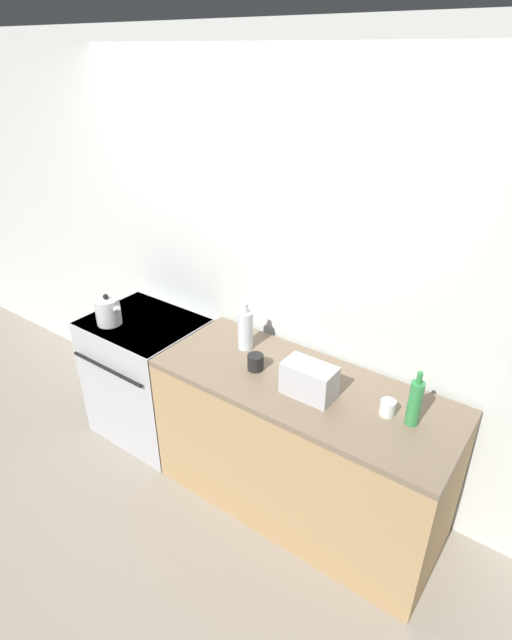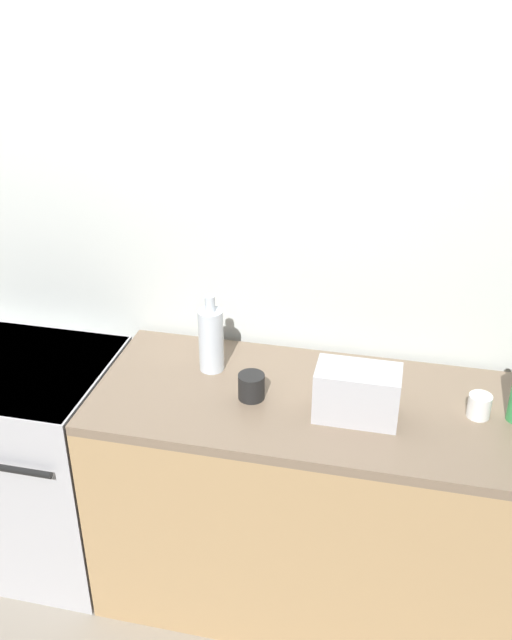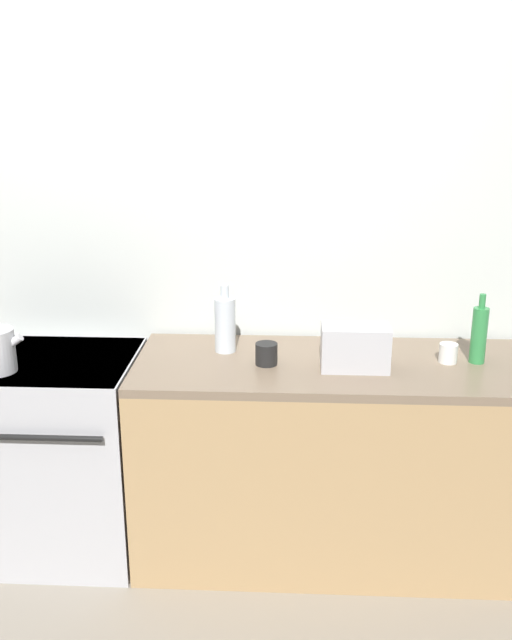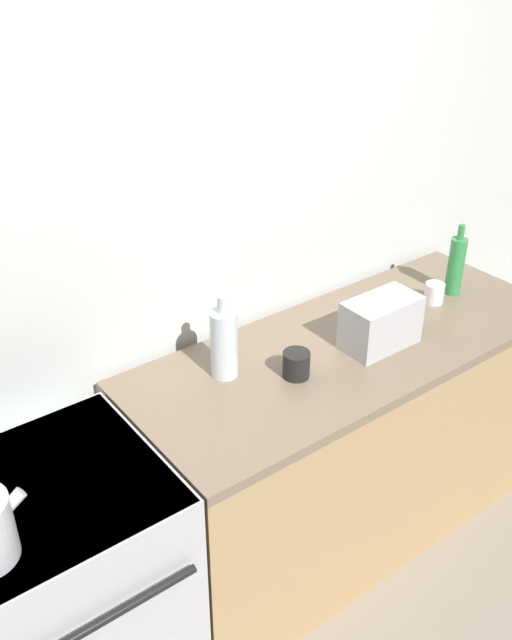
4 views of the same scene
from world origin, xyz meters
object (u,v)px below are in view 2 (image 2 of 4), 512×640
object	(u,v)px
cup_white	(479,406)
toaster	(357,393)
stove	(25,457)
bottle_clear	(211,339)
cup_black	(251,386)

from	to	relation	value
cup_white	toaster	bearing A→B (deg)	-167.15
stove	bottle_clear	bearing A→B (deg)	10.86
stove	bottle_clear	world-z (taller)	bottle_clear
stove	cup_white	bearing A→B (deg)	1.85
cup_white	bottle_clear	bearing A→B (deg)	174.58
bottle_clear	cup_white	distance (m)	0.94
bottle_clear	cup_black	distance (m)	0.25
stove	toaster	xyz separation A→B (m)	(1.29, -0.04, 0.53)
stove	cup_black	xyz separation A→B (m)	(0.93, -0.01, 0.48)
toaster	bottle_clear	size ratio (longest dim) A/B	0.92
stove	toaster	size ratio (longest dim) A/B	3.27
stove	bottle_clear	size ratio (longest dim) A/B	3.02
toaster	bottle_clear	distance (m)	0.57
toaster	cup_black	xyz separation A→B (m)	(-0.36, 0.03, -0.05)
toaster	cup_black	world-z (taller)	toaster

